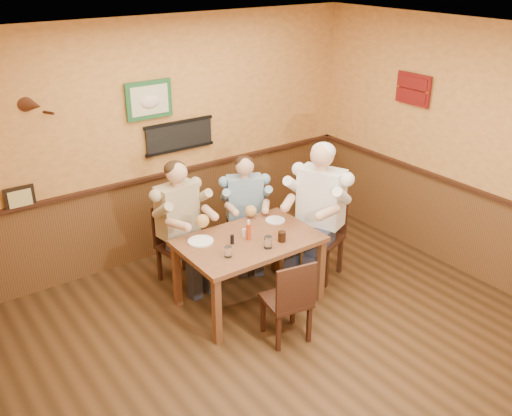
{
  "coord_description": "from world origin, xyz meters",
  "views": [
    {
      "loc": [
        -2.81,
        -3.23,
        3.43
      ],
      "look_at": [
        0.14,
        0.93,
        1.1
      ],
      "focal_mm": 40.0,
      "sensor_mm": 36.0,
      "label": 1
    }
  ],
  "objects": [
    {
      "name": "plate_far_left",
      "position": [
        -0.34,
        1.21,
        0.76
      ],
      "size": [
        0.3,
        0.3,
        0.02
      ],
      "primitive_type": "cylinder",
      "rotation": [
        0.0,
        0.0,
        -0.18
      ],
      "color": "white",
      "rests_on": "dining_table"
    },
    {
      "name": "chair_back_left",
      "position": [
        -0.29,
        1.77,
        0.45
      ],
      "size": [
        0.47,
        0.47,
        0.9
      ],
      "primitive_type": null,
      "rotation": [
        0.0,
        0.0,
        0.14
      ],
      "color": "#381D12",
      "rests_on": "ground"
    },
    {
      "name": "cola_tumbler",
      "position": [
        0.33,
        0.75,
        0.8
      ],
      "size": [
        0.1,
        0.1,
        0.11
      ],
      "primitive_type": "cylinder",
      "rotation": [
        0.0,
        0.0,
        -0.32
      ],
      "color": "black",
      "rests_on": "dining_table"
    },
    {
      "name": "water_glass_left",
      "position": [
        -0.28,
        0.79,
        0.8
      ],
      "size": [
        0.09,
        0.09,
        0.11
      ],
      "primitive_type": "cylinder",
      "rotation": [
        0.0,
        0.0,
        0.27
      ],
      "color": "white",
      "rests_on": "dining_table"
    },
    {
      "name": "diner_blue_polo",
      "position": [
        0.56,
        1.74,
        0.59
      ],
      "size": [
        0.73,
        0.73,
        1.18
      ],
      "primitive_type": null,
      "rotation": [
        0.0,
        0.0,
        -0.43
      ],
      "color": "#7A9BB7",
      "rests_on": "ground"
    },
    {
      "name": "pepper_shaker",
      "position": [
        -0.1,
        0.99,
        0.8
      ],
      "size": [
        0.05,
        0.05,
        0.1
      ],
      "primitive_type": "cylinder",
      "rotation": [
        0.0,
        0.0,
        0.23
      ],
      "color": "black",
      "rests_on": "dining_table"
    },
    {
      "name": "diner_white_elder",
      "position": [
        1.05,
        0.97,
        0.71
      ],
      "size": [
        0.86,
        0.86,
        1.43
      ],
      "primitive_type": null,
      "rotation": [
        0.0,
        0.0,
        -1.17
      ],
      "color": "white",
      "rests_on": "ground"
    },
    {
      "name": "chair_right_end",
      "position": [
        1.05,
        0.97,
        0.5
      ],
      "size": [
        0.61,
        0.61,
        1.0
      ],
      "primitive_type": null,
      "rotation": [
        0.0,
        0.0,
        -1.17
      ],
      "color": "#381D12",
      "rests_on": "ground"
    },
    {
      "name": "dining_table",
      "position": [
        0.09,
        0.98,
        0.66
      ],
      "size": [
        1.4,
        0.9,
        0.75
      ],
      "color": "brown",
      "rests_on": "ground"
    },
    {
      "name": "chair_back_right",
      "position": [
        0.56,
        1.74,
        0.41
      ],
      "size": [
        0.51,
        0.51,
        0.83
      ],
      "primitive_type": null,
      "rotation": [
        0.0,
        0.0,
        -0.43
      ],
      "color": "#381D12",
      "rests_on": "ground"
    },
    {
      "name": "room",
      "position": [
        0.13,
        0.17,
        1.69
      ],
      "size": [
        5.02,
        5.03,
        2.81
      ],
      "color": "#321F0F",
      "rests_on": "ground"
    },
    {
      "name": "salt_shaker",
      "position": [
        0.08,
        1.04,
        0.79
      ],
      "size": [
        0.04,
        0.04,
        0.09
      ],
      "primitive_type": "cylinder",
      "rotation": [
        0.0,
        0.0,
        -0.22
      ],
      "color": "white",
      "rests_on": "dining_table"
    },
    {
      "name": "hot_sauce_bottle",
      "position": [
        0.09,
        0.97,
        0.85
      ],
      "size": [
        0.05,
        0.05,
        0.19
      ],
      "primitive_type": "cylinder",
      "rotation": [
        0.0,
        0.0,
        -0.15
      ],
      "color": "#B13412",
      "rests_on": "dining_table"
    },
    {
      "name": "diner_tan_shirt",
      "position": [
        -0.29,
        1.77,
        0.64
      ],
      "size": [
        0.67,
        0.67,
        1.29
      ],
      "primitive_type": null,
      "rotation": [
        0.0,
        0.0,
        0.14
      ],
      "color": "#C4B187",
      "rests_on": "ground"
    },
    {
      "name": "chair_near_side",
      "position": [
        0.04,
        0.28,
        0.44
      ],
      "size": [
        0.47,
        0.47,
        0.87
      ],
      "primitive_type": null,
      "rotation": [
        0.0,
        0.0,
        2.96
      ],
      "color": "#381D12",
      "rests_on": "ground"
    },
    {
      "name": "plate_far_right",
      "position": [
        0.56,
        1.16,
        0.76
      ],
      "size": [
        0.24,
        0.24,
        0.01
      ],
      "primitive_type": "cylinder",
      "rotation": [
        0.0,
        0.0,
        -0.16
      ],
      "color": "white",
      "rests_on": "dining_table"
    },
    {
      "name": "water_glass_mid",
      "position": [
        0.14,
        0.72,
        0.81
      ],
      "size": [
        0.09,
        0.09,
        0.12
      ],
      "primitive_type": "cylinder",
      "rotation": [
        0.0,
        0.0,
        -0.04
      ],
      "color": "silver",
      "rests_on": "dining_table"
    }
  ]
}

